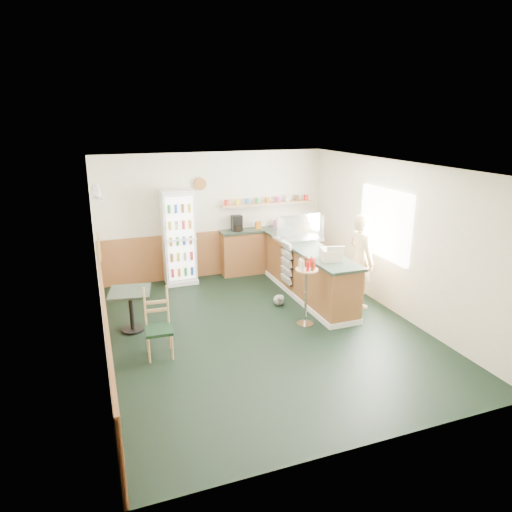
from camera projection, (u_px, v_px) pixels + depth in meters
name	position (u px, v px, depth m)	size (l,w,h in m)	color
ground	(263.00, 329.00, 7.62)	(6.00, 6.00, 0.00)	black
room_envelope	(236.00, 232.00, 7.76)	(5.04, 6.02, 2.72)	#EBE4C8
service_counter	(308.00, 274.00, 8.90)	(0.68, 3.01, 1.01)	#985631
back_counter	(268.00, 248.00, 10.37)	(2.24, 0.42, 1.69)	#985631
drinks_fridge	(179.00, 237.00, 9.52)	(0.65, 0.54, 1.98)	white
display_case	(298.00, 228.00, 9.11)	(0.93, 0.48, 0.53)	silver
cash_register	(331.00, 254.00, 7.94)	(0.34, 0.36, 0.20)	beige
shopkeeper	(361.00, 260.00, 8.36)	(0.59, 0.42, 1.76)	tan
condiment_stand	(306.00, 281.00, 7.59)	(0.37, 0.37, 1.17)	silver
newspaper_rack	(287.00, 263.00, 8.94)	(0.09, 0.43, 0.85)	black
cafe_table	(131.00, 303.00, 7.45)	(0.75, 0.75, 0.71)	black
cafe_chair	(157.00, 320.00, 6.71)	(0.41, 0.41, 1.04)	black
dog_doorstop	(279.00, 300.00, 8.55)	(0.20, 0.26, 0.24)	gray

